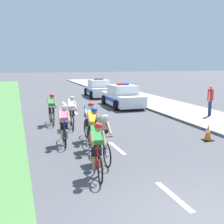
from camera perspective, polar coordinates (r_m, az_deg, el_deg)
The scene contains 14 objects.
sidewalk_slab at distance 20.83m, azimuth 9.92°, elevation 1.36°, with size 3.63×60.00×0.12m, color #A3A099.
kerb_edge at distance 20.08m, azimuth 5.54°, elevation 1.16°, with size 0.16×60.00×0.13m, color #9E9E99.
lane_markings_centre at distance 12.43m, azimuth -2.04°, elevation -4.44°, with size 0.14×21.60×0.01m.
cyclist_lead at distance 7.85m, azimuth -2.91°, elevation -7.01°, with size 0.45×1.72×1.56m.
cyclist_second at distance 8.97m, azimuth -1.90°, elevation -4.86°, with size 0.42×1.72×1.56m.
cyclist_third at distance 10.25m, azimuth -3.76°, elevation -3.03°, with size 0.42×1.72×1.56m.
cyclist_fourth at distance 10.98m, azimuth -9.25°, elevation -2.27°, with size 0.45×1.72×1.56m.
cyclist_fifth at distance 11.49m, azimuth -4.40°, elevation -1.64°, with size 0.42×1.72×1.56m.
cyclist_sixth at distance 13.62m, azimuth -7.81°, elevation 0.10°, with size 0.44×1.72×1.56m.
cyclist_seventh at distance 14.62m, azimuth -11.59°, elevation 0.65°, with size 0.42×1.72×1.56m.
police_car_nearest at distance 20.10m, azimuth 1.98°, elevation 2.98°, with size 2.01×4.41×1.59m.
police_car_second at distance 25.85m, azimuth -2.63°, elevation 4.49°, with size 2.20×4.50×1.59m.
traffic_cone_far at distance 12.08m, azimuth 18.08°, elevation -3.84°, with size 0.36×0.36×0.64m.
spectator_closest at distance 16.77m, azimuth 18.49°, elevation 2.52°, with size 0.46×0.39×1.68m.
Camera 1 is at (-3.30, -4.20, 3.05)m, focal length 47.26 mm.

